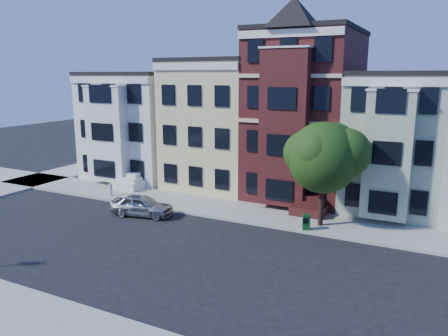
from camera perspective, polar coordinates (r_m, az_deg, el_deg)
The scene contains 10 objects.
ground at distance 21.82m, azimuth -1.05°, elevation -12.45°, with size 120.00×120.00×0.00m, color black.
far_sidewalk at distance 28.63m, azimuth 6.49°, elevation -6.29°, with size 60.00×4.00×0.15m, color #9E9B93.
house_white at distance 40.47m, azimuth -10.36°, elevation 5.41°, with size 8.00×9.00×9.00m, color white.
house_yellow at distance 36.18m, azimuth -0.17°, elevation 5.63°, with size 7.00×9.00×10.00m, color beige.
house_brown at distance 33.51m, azimuth 10.64°, elevation 6.63°, with size 7.00×9.00×12.00m, color #401514.
house_green at distance 32.49m, azimuth 21.61°, elevation 3.16°, with size 6.00×9.00×9.00m, color #A0B093.
street_tree at distance 26.26m, azimuth 12.81°, elevation 0.72°, with size 6.66×6.66×7.75m, color #274F16, non-canonical shape.
parked_car at distance 29.13m, azimuth -10.68°, elevation -4.82°, with size 1.65×4.10×1.40m, color #9FA1A6.
newspaper_box at distance 26.19m, azimuth 10.68°, elevation -6.95°, with size 0.42×0.37×0.93m, color #14501F.
fire_hydrant at distance 33.93m, azimuth -14.57°, elevation -2.89°, with size 0.26×0.26×0.75m, color beige.
Camera 1 is at (9.30, -17.55, 9.05)m, focal length 35.00 mm.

